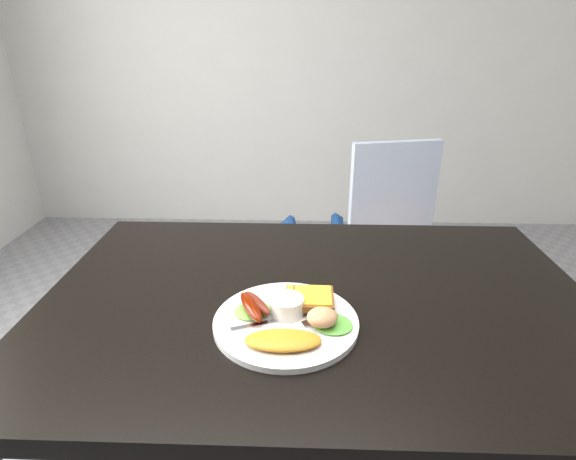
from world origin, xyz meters
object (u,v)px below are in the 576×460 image
object	(u,v)px
dining_table	(317,302)
plate	(286,322)
person	(392,164)
dining_chair	(396,260)

from	to	relation	value
dining_table	plate	size ratio (longest dim) A/B	4.21
dining_table	plate	world-z (taller)	plate
dining_table	plate	xyz separation A→B (m)	(-0.06, -0.11, 0.03)
plate	person	bearing A→B (deg)	68.59
dining_table	dining_chair	world-z (taller)	dining_table
person	plate	distance (m)	1.01
dining_chair	person	bearing A→B (deg)	101.47
dining_table	person	bearing A→B (deg)	69.81
person	plate	xyz separation A→B (m)	(-0.37, -0.94, -0.07)
dining_chair	plate	distance (m)	1.00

